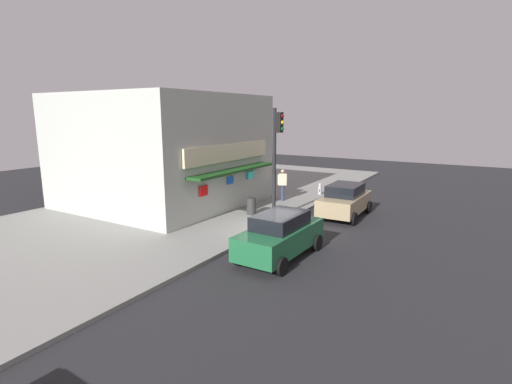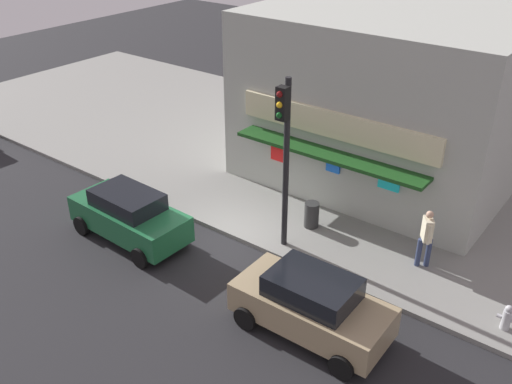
{
  "view_description": "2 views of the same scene",
  "coord_description": "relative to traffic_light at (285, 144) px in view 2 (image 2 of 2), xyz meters",
  "views": [
    {
      "loc": [
        -14.62,
        -8.25,
        5.28
      ],
      "look_at": [
        1.36,
        1.39,
        1.49
      ],
      "focal_mm": 27.18,
      "sensor_mm": 36.0,
      "label": 1
    },
    {
      "loc": [
        10.16,
        -11.73,
        10.17
      ],
      "look_at": [
        0.1,
        1.4,
        1.09
      ],
      "focal_mm": 39.75,
      "sensor_mm": 36.0,
      "label": 2
    }
  ],
  "objects": [
    {
      "name": "fire_hydrant",
      "position": [
        6.7,
        0.35,
        -3.09
      ],
      "size": [
        0.47,
        0.23,
        0.73
      ],
      "color": "#B2B2B7",
      "rests_on": "sidewalk"
    },
    {
      "name": "ground_plane",
      "position": [
        -1.8,
        -0.52,
        -3.59
      ],
      "size": [
        61.13,
        61.13,
        0.0
      ],
      "primitive_type": "plane",
      "color": "#232326"
    },
    {
      "name": "parked_car_green",
      "position": [
        -4.23,
        -2.46,
        -2.72
      ],
      "size": [
        4.15,
        2.01,
        1.7
      ],
      "color": "#1E6038",
      "rests_on": "ground_plane"
    },
    {
      "name": "parked_car_tan",
      "position": [
        2.72,
        -2.61,
        -2.72
      ],
      "size": [
        4.04,
        2.05,
        1.7
      ],
      "color": "#9E8966",
      "rests_on": "ground_plane"
    },
    {
      "name": "corner_building",
      "position": [
        0.06,
        7.37,
        -0.36
      ],
      "size": [
        9.47,
        9.98,
        6.16
      ],
      "color": "#ADB2A8",
      "rests_on": "sidewalk"
    },
    {
      "name": "trash_can",
      "position": [
        0.13,
        1.49,
        -3.01
      ],
      "size": [
        0.48,
        0.48,
        0.87
      ],
      "primitive_type": "cylinder",
      "color": "#2D2D2D",
      "rests_on": "sidewalk"
    },
    {
      "name": "pedestrian",
      "position": [
        3.92,
        1.64,
        -2.4
      ],
      "size": [
        0.46,
        0.55,
        1.86
      ],
      "color": "navy",
      "rests_on": "sidewalk"
    },
    {
      "name": "traffic_light",
      "position": [
        0.0,
        0.0,
        0.0
      ],
      "size": [
        0.32,
        0.58,
        5.39
      ],
      "color": "black",
      "rests_on": "sidewalk"
    },
    {
      "name": "sidewalk",
      "position": [
        -1.8,
        5.85,
        -3.52
      ],
      "size": [
        40.75,
        12.74,
        0.15
      ],
      "primitive_type": "cube",
      "color": "gray",
      "rests_on": "ground_plane"
    }
  ]
}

